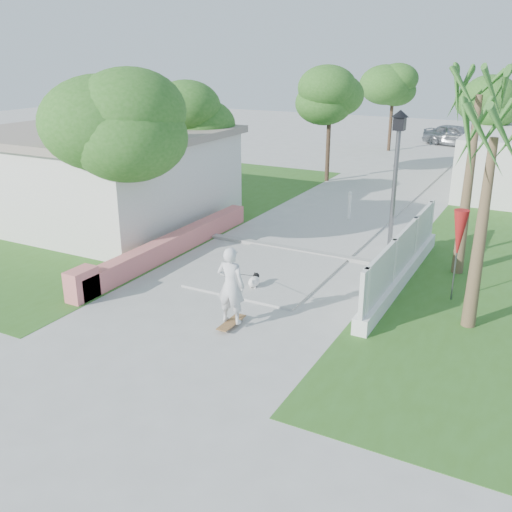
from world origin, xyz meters
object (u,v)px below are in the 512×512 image
Objects in this scene: dog at (254,281)px; bollard at (349,205)px; street_lamp at (394,188)px; parked_car at (456,136)px; patio_umbrella at (459,235)px; skateboarder at (237,279)px.

bollard is at bearing 78.04° from dog.
parked_car is (-2.32, 24.03, -1.72)m from street_lamp.
street_lamp is at bearing 32.69° from dog.
bollard is 0.47× the size of patio_umbrella.
patio_umbrella is at bearing -148.75° from skateboarder.
street_lamp is 24.20m from parked_car.
patio_umbrella is at bearing 8.36° from dog.
skateboarder is 1.64m from dog.
skateboarder is at bearing -164.07° from parked_car.
patio_umbrella is 0.82× the size of skateboarder.
street_lamp is 2.27m from patio_umbrella.
bollard is 19.53m from parked_car.
patio_umbrella is 5.17m from dog.
street_lamp is at bearing -125.14° from skateboarder.
dog is at bearing -160.16° from patio_umbrella.
bollard is 7.25m from patio_umbrella.
street_lamp is 1.93× the size of patio_umbrella.
dog is (-4.66, -1.68, -1.47)m from patio_umbrella.
skateboarder is 4.92× the size of dog.
bollard is at bearing -93.05° from skateboarder.
parked_car is at bearing 77.58° from dog.
parked_car reaches higher than dog.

